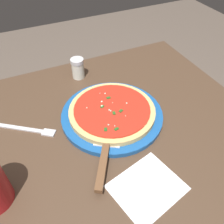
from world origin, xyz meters
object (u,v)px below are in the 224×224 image
pizza (112,111)px  napkin_folded_right (149,187)px  fork (28,130)px  parmesan_shaker (78,68)px  serving_plate (112,115)px  pizza_server (105,154)px

pizza → napkin_folded_right: size_ratio=1.64×
fork → parmesan_shaker: bearing=-139.5°
pizza → parmesan_shaker: bearing=-84.7°
napkin_folded_right → parmesan_shaker: bearing=-89.7°
pizza → fork: (0.24, -0.05, -0.02)m
napkin_folded_right → parmesan_shaker: (0.00, -0.49, 0.04)m
serving_plate → pizza_server: (0.08, 0.13, 0.01)m
pizza_server → serving_plate: bearing=-121.5°
serving_plate → napkin_folded_right: bearing=85.5°
pizza → napkin_folded_right: pizza is taller
serving_plate → pizza: bearing=28.1°
serving_plate → napkin_folded_right: (0.02, 0.25, -0.01)m
napkin_folded_right → serving_plate: bearing=-94.5°
napkin_folded_right → fork: 0.37m
pizza → napkin_folded_right: bearing=85.5°
pizza_server → napkin_folded_right: 0.13m
fork → pizza: bearing=168.0°
serving_plate → pizza: size_ratio=1.18×
pizza_server → fork: 0.24m
pizza → parmesan_shaker: parmesan_shaker is taller
pizza → fork: 0.25m
fork → pizza_server: bearing=131.6°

